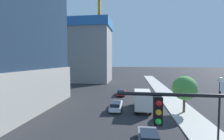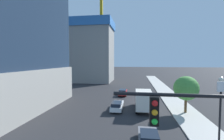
# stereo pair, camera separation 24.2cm
# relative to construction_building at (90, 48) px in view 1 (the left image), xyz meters

# --- Properties ---
(sidewalk) EXTENTS (4.21, 120.00, 0.15)m
(sidewalk) POSITION_rel_construction_building_xyz_m (23.64, -36.47, -12.56)
(sidewalk) COLOR #B2AFA8
(sidewalk) RESTS_ON ground
(construction_building) EXTENTS (15.92, 21.28, 29.77)m
(construction_building) POSITION_rel_construction_building_xyz_m (0.00, 0.00, 0.00)
(construction_building) COLOR gray
(construction_building) RESTS_ON ground
(street_lamp) EXTENTS (0.44, 0.44, 6.30)m
(street_lamp) POSITION_rel_construction_building_xyz_m (23.33, -44.03, -8.41)
(street_lamp) COLOR black
(street_lamp) RESTS_ON sidewalk
(street_tree) EXTENTS (3.57, 3.57, 5.40)m
(street_tree) POSITION_rel_construction_building_xyz_m (23.64, -33.76, -8.89)
(street_tree) COLOR brown
(street_tree) RESTS_ON sidewalk
(car_red) EXTENTS (1.76, 4.76, 1.38)m
(car_red) POSITION_rel_construction_building_xyz_m (13.44, -22.67, -11.92)
(car_red) COLOR red
(car_red) RESTS_ON ground
(car_white) EXTENTS (1.73, 4.77, 1.46)m
(car_white) POSITION_rel_construction_building_xyz_m (13.44, -33.73, -11.89)
(car_white) COLOR silver
(car_white) RESTS_ON ground
(car_gray) EXTENTS (1.88, 4.30, 1.41)m
(car_gray) POSITION_rel_construction_building_xyz_m (17.53, -43.88, -11.93)
(car_gray) COLOR slate
(car_gray) RESTS_ON ground
(box_truck) EXTENTS (2.43, 6.73, 3.13)m
(box_truck) POSITION_rel_construction_building_xyz_m (17.53, -32.99, -10.88)
(box_truck) COLOR silver
(box_truck) RESTS_ON ground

